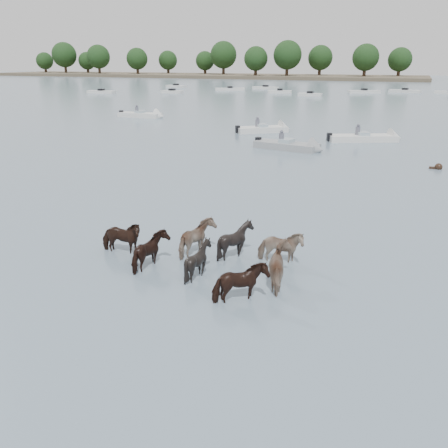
% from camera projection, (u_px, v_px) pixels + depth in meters
% --- Properties ---
extents(ground, '(400.00, 400.00, 0.00)m').
position_uv_depth(ground, '(176.00, 287.00, 12.88)').
color(ground, slate).
rests_on(ground, ground).
extents(shoreline, '(160.00, 30.00, 1.00)m').
position_uv_depth(shoreline, '(193.00, 75.00, 168.30)').
color(shoreline, '#4C4233').
rests_on(shoreline, ground).
extents(pony_herd, '(7.12, 4.15, 1.30)m').
position_uv_depth(pony_herd, '(213.00, 253.00, 13.93)').
color(pony_herd, black).
rests_on(pony_herd, ground).
extents(swimming_pony, '(0.72, 0.44, 0.44)m').
position_uv_depth(swimming_pony, '(438.00, 167.00, 26.77)').
color(swimming_pony, black).
rests_on(swimming_pony, ground).
extents(motorboat_a, '(4.84, 4.19, 1.92)m').
position_uv_depth(motorboat_a, '(269.00, 129.00, 40.46)').
color(motorboat_a, silver).
rests_on(motorboat_a, ground).
extents(motorboat_b, '(5.28, 2.53, 1.92)m').
position_uv_depth(motorboat_b, '(296.00, 147.00, 32.30)').
color(motorboat_b, gray).
rests_on(motorboat_b, ground).
extents(motorboat_c, '(5.85, 3.80, 1.92)m').
position_uv_depth(motorboat_c, '(372.00, 138.00, 35.92)').
color(motorboat_c, silver).
rests_on(motorboat_c, ground).
extents(motorboat_f, '(5.47, 1.67, 1.92)m').
position_uv_depth(motorboat_f, '(146.00, 115.00, 50.57)').
color(motorboat_f, silver).
rests_on(motorboat_f, ground).
extents(distant_flotilla, '(102.43, 25.78, 0.93)m').
position_uv_depth(distant_flotilla, '(376.00, 93.00, 83.33)').
color(distant_flotilla, silver).
rests_on(distant_flotilla, ground).
extents(treeline, '(145.09, 20.20, 12.56)m').
position_uv_depth(treeline, '(196.00, 57.00, 165.10)').
color(treeline, '#382619').
rests_on(treeline, ground).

